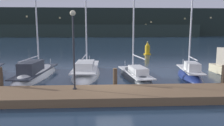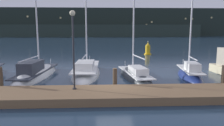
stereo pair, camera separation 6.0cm
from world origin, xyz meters
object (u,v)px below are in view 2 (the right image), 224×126
object	(u,v)px
sailboat_berth_4	(86,73)
sailboat_berth_6	(190,76)
sailboat_berth_3	(36,75)
sailboat_berth_5	(135,77)
dock_lamppost	(73,38)
channel_buoy	(148,50)

from	to	relation	value
sailboat_berth_4	sailboat_berth_6	world-z (taller)	sailboat_berth_4
sailboat_berth_3	sailboat_berth_5	bearing A→B (deg)	-5.34
sailboat_berth_4	dock_lamppost	size ratio (longest dim) A/B	2.75
sailboat_berth_4	sailboat_berth_6	xyz separation A→B (m)	(8.49, -1.66, 0.04)
channel_buoy	dock_lamppost	bearing A→B (deg)	-112.92
sailboat_berth_3	dock_lamppost	world-z (taller)	sailboat_berth_3
sailboat_berth_3	sailboat_berth_6	xyz separation A→B (m)	(12.56, -0.89, 0.03)
sailboat_berth_5	sailboat_berth_6	distance (m)	4.47
sailboat_berth_4	dock_lamppost	xyz separation A→B (m)	(-0.27, -6.22, 3.30)
sailboat_berth_5	dock_lamppost	distance (m)	7.17
sailboat_berth_6	dock_lamppost	world-z (taller)	sailboat_berth_6
sailboat_berth_3	sailboat_berth_5	size ratio (longest dim) A/B	1.04
dock_lamppost	sailboat_berth_4	bearing A→B (deg)	87.52
sailboat_berth_3	channel_buoy	size ratio (longest dim) A/B	5.16
sailboat_berth_4	channel_buoy	size ratio (longest dim) A/B	5.99
sailboat_berth_3	sailboat_berth_6	bearing A→B (deg)	-4.07
sailboat_berth_5	channel_buoy	size ratio (longest dim) A/B	4.95
sailboat_berth_6	sailboat_berth_4	bearing A→B (deg)	168.94
sailboat_berth_3	sailboat_berth_5	distance (m)	8.12
sailboat_berth_3	channel_buoy	distance (m)	19.71
sailboat_berth_6	sailboat_berth_5	bearing A→B (deg)	178.24
sailboat_berth_3	sailboat_berth_4	xyz separation A→B (m)	(4.07, 0.77, -0.01)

